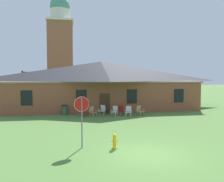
{
  "coord_description": "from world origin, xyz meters",
  "views": [
    {
      "loc": [
        -3.71,
        -10.72,
        3.78
      ],
      "look_at": [
        -0.36,
        8.23,
        2.66
      ],
      "focal_mm": 37.05,
      "sensor_mm": 36.0,
      "label": 1
    }
  ],
  "objects_px": {
    "lawn_chair_near_door": "(93,111)",
    "lawn_chair_under_eave": "(140,110)",
    "lawn_chair_right_end": "(120,110)",
    "trash_bin": "(65,110)",
    "lawn_chair_middle": "(115,111)",
    "lawn_chair_far_side": "(129,111)",
    "fire_hydrant": "(115,141)",
    "stop_sign": "(82,111)",
    "lawn_chair_by_porch": "(84,111)",
    "lawn_chair_left_end": "(102,110)"
  },
  "relations": [
    {
      "from": "lawn_chair_left_end",
      "to": "lawn_chair_under_eave",
      "type": "bearing_deg",
      "value": -18.49
    },
    {
      "from": "stop_sign",
      "to": "lawn_chair_right_end",
      "type": "height_order",
      "value": "stop_sign"
    },
    {
      "from": "lawn_chair_near_door",
      "to": "lawn_chair_right_end",
      "type": "xyz_separation_m",
      "value": [
        2.83,
        0.26,
        0.0
      ]
    },
    {
      "from": "lawn_chair_right_end",
      "to": "fire_hydrant",
      "type": "bearing_deg",
      "value": -103.68
    },
    {
      "from": "lawn_chair_far_side",
      "to": "fire_hydrant",
      "type": "xyz_separation_m",
      "value": [
        -3.32,
        -10.16,
        -0.12
      ]
    },
    {
      "from": "stop_sign",
      "to": "lawn_chair_by_porch",
      "type": "distance_m",
      "value": 10.42
    },
    {
      "from": "lawn_chair_middle",
      "to": "lawn_chair_under_eave",
      "type": "distance_m",
      "value": 2.53
    },
    {
      "from": "lawn_chair_near_door",
      "to": "lawn_chair_far_side",
      "type": "relative_size",
      "value": 1.0
    },
    {
      "from": "lawn_chair_by_porch",
      "to": "trash_bin",
      "type": "relative_size",
      "value": 0.98
    },
    {
      "from": "lawn_chair_far_side",
      "to": "lawn_chair_middle",
      "type": "bearing_deg",
      "value": 165.83
    },
    {
      "from": "lawn_chair_left_end",
      "to": "lawn_chair_far_side",
      "type": "xyz_separation_m",
      "value": [
        2.44,
        -1.29,
        0.0
      ]
    },
    {
      "from": "lawn_chair_under_eave",
      "to": "trash_bin",
      "type": "relative_size",
      "value": 0.98
    },
    {
      "from": "lawn_chair_middle",
      "to": "lawn_chair_far_side",
      "type": "bearing_deg",
      "value": -14.17
    },
    {
      "from": "lawn_chair_near_door",
      "to": "lawn_chair_under_eave",
      "type": "xyz_separation_m",
      "value": [
        4.71,
        -0.27,
        0.0
      ]
    },
    {
      "from": "stop_sign",
      "to": "trash_bin",
      "type": "relative_size",
      "value": 2.82
    },
    {
      "from": "fire_hydrant",
      "to": "stop_sign",
      "type": "bearing_deg",
      "value": 166.66
    },
    {
      "from": "lawn_chair_left_end",
      "to": "fire_hydrant",
      "type": "relative_size",
      "value": 1.21
    },
    {
      "from": "lawn_chair_middle",
      "to": "fire_hydrant",
      "type": "xyz_separation_m",
      "value": [
        -1.98,
        -10.49,
        -0.12
      ]
    },
    {
      "from": "trash_bin",
      "to": "lawn_chair_right_end",
      "type": "bearing_deg",
      "value": -10.49
    },
    {
      "from": "lawn_chair_under_eave",
      "to": "lawn_chair_left_end",
      "type": "bearing_deg",
      "value": 161.51
    },
    {
      "from": "lawn_chair_by_porch",
      "to": "fire_hydrant",
      "type": "relative_size",
      "value": 1.21
    },
    {
      "from": "lawn_chair_by_porch",
      "to": "lawn_chair_under_eave",
      "type": "xyz_separation_m",
      "value": [
        5.59,
        -0.47,
        0.0
      ]
    },
    {
      "from": "lawn_chair_middle",
      "to": "lawn_chair_far_side",
      "type": "relative_size",
      "value": 1.0
    },
    {
      "from": "stop_sign",
      "to": "lawn_chair_far_side",
      "type": "height_order",
      "value": "stop_sign"
    },
    {
      "from": "stop_sign",
      "to": "lawn_chair_under_eave",
      "type": "relative_size",
      "value": 2.89
    },
    {
      "from": "lawn_chair_middle",
      "to": "trash_bin",
      "type": "relative_size",
      "value": 0.98
    },
    {
      "from": "lawn_chair_near_door",
      "to": "fire_hydrant",
      "type": "distance_m",
      "value": 10.51
    },
    {
      "from": "lawn_chair_by_porch",
      "to": "lawn_chair_right_end",
      "type": "distance_m",
      "value": 3.7
    },
    {
      "from": "lawn_chair_far_side",
      "to": "fire_hydrant",
      "type": "distance_m",
      "value": 10.69
    },
    {
      "from": "lawn_chair_near_door",
      "to": "lawn_chair_left_end",
      "type": "xyz_separation_m",
      "value": [
        1.08,
        0.94,
        0.0
      ]
    },
    {
      "from": "lawn_chair_right_end",
      "to": "lawn_chair_far_side",
      "type": "relative_size",
      "value": 1.0
    },
    {
      "from": "fire_hydrant",
      "to": "trash_bin",
      "type": "height_order",
      "value": "trash_bin"
    },
    {
      "from": "lawn_chair_by_porch",
      "to": "lawn_chair_middle",
      "type": "distance_m",
      "value": 3.07
    },
    {
      "from": "lawn_chair_near_door",
      "to": "lawn_chair_middle",
      "type": "bearing_deg",
      "value": -0.35
    },
    {
      "from": "lawn_chair_left_end",
      "to": "lawn_chair_under_eave",
      "type": "xyz_separation_m",
      "value": [
        3.63,
        -1.21,
        0.0
      ]
    },
    {
      "from": "lawn_chair_right_end",
      "to": "trash_bin",
      "type": "height_order",
      "value": "trash_bin"
    },
    {
      "from": "lawn_chair_under_eave",
      "to": "stop_sign",
      "type": "bearing_deg",
      "value": -122.28
    },
    {
      "from": "stop_sign",
      "to": "lawn_chair_under_eave",
      "type": "height_order",
      "value": "stop_sign"
    },
    {
      "from": "lawn_chair_left_end",
      "to": "lawn_chair_far_side",
      "type": "bearing_deg",
      "value": -27.85
    },
    {
      "from": "trash_bin",
      "to": "lawn_chair_left_end",
      "type": "bearing_deg",
      "value": -5.28
    },
    {
      "from": "stop_sign",
      "to": "lawn_chair_near_door",
      "type": "bearing_deg",
      "value": 81.55
    },
    {
      "from": "lawn_chair_far_side",
      "to": "lawn_chair_under_eave",
      "type": "bearing_deg",
      "value": 3.8
    },
    {
      "from": "lawn_chair_by_porch",
      "to": "trash_bin",
      "type": "bearing_deg",
      "value": 149.42
    },
    {
      "from": "lawn_chair_right_end",
      "to": "lawn_chair_left_end",
      "type": "bearing_deg",
      "value": 158.81
    },
    {
      "from": "lawn_chair_right_end",
      "to": "lawn_chair_middle",
      "type": "bearing_deg",
      "value": -156.57
    },
    {
      "from": "lawn_chair_middle",
      "to": "lawn_chair_far_side",
      "type": "height_order",
      "value": "same"
    },
    {
      "from": "lawn_chair_middle",
      "to": "fire_hydrant",
      "type": "height_order",
      "value": "lawn_chair_middle"
    },
    {
      "from": "lawn_chair_far_side",
      "to": "lawn_chair_right_end",
      "type": "bearing_deg",
      "value": 138.65
    },
    {
      "from": "stop_sign",
      "to": "lawn_chair_near_door",
      "type": "xyz_separation_m",
      "value": [
        1.5,
        10.1,
        -1.48
      ]
    },
    {
      "from": "lawn_chair_near_door",
      "to": "trash_bin",
      "type": "relative_size",
      "value": 0.98
    }
  ]
}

